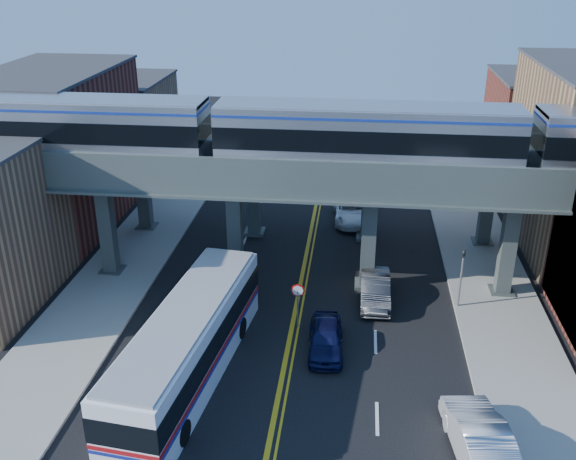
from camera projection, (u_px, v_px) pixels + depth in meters
name	position (u px, v px, depth m)	size (l,w,h in m)	color
ground	(286.00, 358.00, 32.19)	(120.00, 120.00, 0.00)	black
sidewalk_west	(131.00, 258.00, 42.42)	(5.00, 70.00, 0.16)	gray
sidewalk_east	(487.00, 276.00, 40.06)	(5.00, 70.00, 0.16)	gray
building_west_b	(58.00, 149.00, 46.39)	(8.00, 14.00, 11.00)	maroon
building_west_c	(122.00, 124.00, 58.81)	(8.00, 10.00, 8.00)	olive
building_east_c	(539.00, 131.00, 54.81)	(8.00, 10.00, 9.00)	maroon
elevated_viaduct_near	(302.00, 183.00, 36.83)	(52.00, 3.60, 7.40)	#3E4847
elevated_viaduct_far	(311.00, 149.00, 43.19)	(52.00, 3.60, 7.40)	#3E4847
transit_train	(367.00, 135.00, 35.26)	(51.48, 3.23, 3.77)	black
stop_sign	(298.00, 299.00, 34.17)	(0.76, 0.09, 2.63)	slate
traffic_signal	(462.00, 272.00, 35.76)	(0.15, 0.18, 4.10)	slate
transit_bus	(188.00, 345.00, 30.10)	(4.59, 13.89, 3.51)	white
car_lane_a	(326.00, 338.00, 32.55)	(1.75, 4.35, 1.48)	#0F1137
car_lane_b	(375.00, 290.00, 37.04)	(1.67, 4.78, 1.57)	#2D2E30
car_lane_c	(351.00, 211.00, 48.11)	(2.50, 5.42, 1.51)	white
car_lane_d	(360.00, 187.00, 52.75)	(2.20, 5.40, 1.57)	silver
car_parked_curb	(480.00, 439.00, 25.59)	(1.95, 5.60, 1.84)	#B5B6BA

